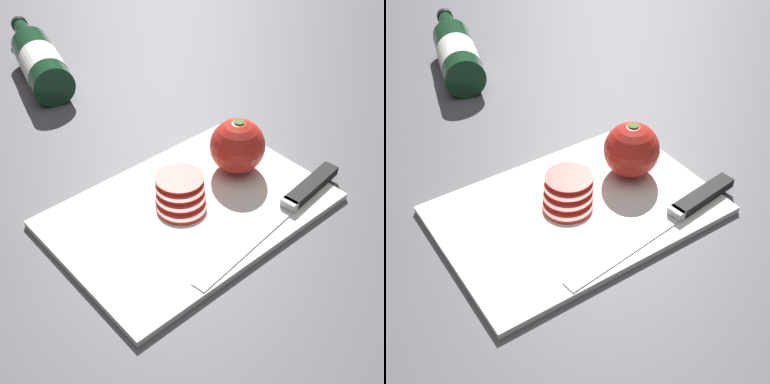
% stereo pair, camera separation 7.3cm
% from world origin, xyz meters
% --- Properties ---
extents(ground_plane, '(3.00, 3.00, 0.00)m').
position_xyz_m(ground_plane, '(0.00, 0.00, 0.00)').
color(ground_plane, '#4C4C51').
extents(cutting_board, '(0.38, 0.26, 0.01)m').
position_xyz_m(cutting_board, '(-0.01, 0.00, 0.01)').
color(cutting_board, silver).
rests_on(cutting_board, ground_plane).
extents(wine_bottle, '(0.14, 0.32, 0.08)m').
position_xyz_m(wine_bottle, '(-0.05, -0.48, 0.04)').
color(wine_bottle, '#14381E').
rests_on(wine_bottle, ground_plane).
extents(whole_tomato, '(0.08, 0.08, 0.08)m').
position_xyz_m(whole_tomato, '(-0.12, -0.02, 0.05)').
color(whole_tomato, red).
rests_on(whole_tomato, cutting_board).
extents(knife, '(0.31, 0.06, 0.01)m').
position_xyz_m(knife, '(-0.14, 0.09, 0.02)').
color(knife, silver).
rests_on(knife, cutting_board).
extents(tomato_slice_stack_near, '(0.09, 0.10, 0.02)m').
position_xyz_m(tomato_slice_stack_near, '(-0.01, -0.02, 0.02)').
color(tomato_slice_stack_near, red).
rests_on(tomato_slice_stack_near, cutting_board).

